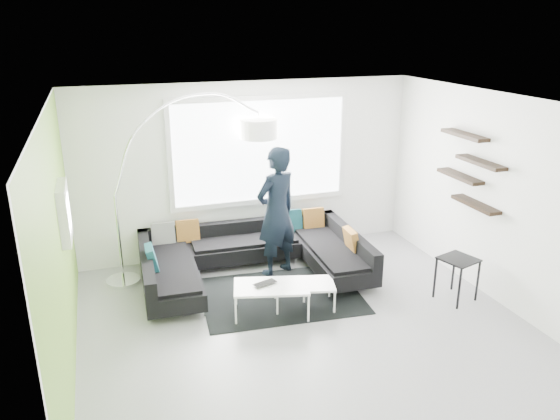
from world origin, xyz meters
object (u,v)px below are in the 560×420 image
at_px(coffee_table, 288,296).
at_px(person, 276,212).
at_px(side_table, 456,279).
at_px(arc_lamp, 115,195).
at_px(laptop, 267,285).
at_px(sectional_sofa, 254,259).

distance_m(coffee_table, person, 1.40).
height_order(coffee_table, side_table, side_table).
xyz_separation_m(coffee_table, side_table, (2.30, -0.46, 0.10)).
distance_m(coffee_table, arc_lamp, 2.80).
xyz_separation_m(coffee_table, laptop, (-0.29, -0.01, 0.22)).
distance_m(coffee_table, laptop, 0.36).
distance_m(sectional_sofa, coffee_table, 1.09).
relative_size(coffee_table, arc_lamp, 0.46).
xyz_separation_m(sectional_sofa, side_table, (2.46, -1.53, -0.00)).
relative_size(arc_lamp, person, 1.37).
bearing_deg(person, laptop, 42.23).
bearing_deg(sectional_sofa, coffee_table, -78.90).
relative_size(sectional_sofa, laptop, 9.15).
height_order(sectional_sofa, person, person).
bearing_deg(laptop, person, 47.77).
height_order(sectional_sofa, laptop, sectional_sofa).
bearing_deg(coffee_table, laptop, -163.69).
bearing_deg(side_table, laptop, 170.14).
distance_m(arc_lamp, laptop, 2.51).
relative_size(sectional_sofa, side_table, 5.43).
relative_size(coffee_table, laptop, 3.44).
height_order(sectional_sofa, side_table, sectional_sofa).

